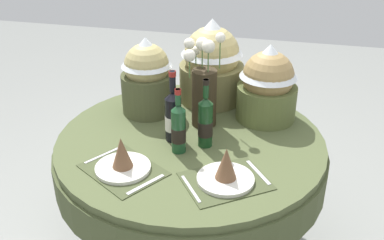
{
  "coord_description": "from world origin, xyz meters",
  "views": [
    {
      "loc": [
        0.45,
        -1.84,
        1.85
      ],
      "look_at": [
        0.0,
        0.03,
        0.83
      ],
      "focal_mm": 42.02,
      "sensor_mm": 36.0,
      "label": 1
    }
  ],
  "objects_px": {
    "wine_bottle_left": "(173,116)",
    "gift_tub_back_left": "(147,73)",
    "gift_tub_back_right": "(268,81)",
    "place_setting_right": "(226,172)",
    "flower_vase": "(204,88)",
    "gift_tub_back_centre": "(212,59)",
    "place_setting_left": "(122,161)",
    "wine_bottle_right": "(205,122)",
    "dining_table": "(190,160)",
    "wine_bottle_rear": "(179,128)"
  },
  "relations": [
    {
      "from": "gift_tub_back_left",
      "to": "flower_vase",
      "type": "bearing_deg",
      "value": -13.22
    },
    {
      "from": "wine_bottle_right",
      "to": "wine_bottle_rear",
      "type": "distance_m",
      "value": 0.13
    },
    {
      "from": "wine_bottle_left",
      "to": "gift_tub_back_right",
      "type": "xyz_separation_m",
      "value": [
        0.41,
        0.33,
        0.08
      ]
    },
    {
      "from": "gift_tub_back_left",
      "to": "gift_tub_back_centre",
      "type": "relative_size",
      "value": 0.88
    },
    {
      "from": "gift_tub_back_left",
      "to": "wine_bottle_rear",
      "type": "bearing_deg",
      "value": -53.51
    },
    {
      "from": "wine_bottle_right",
      "to": "gift_tub_back_left",
      "type": "relative_size",
      "value": 0.81
    },
    {
      "from": "gift_tub_back_centre",
      "to": "flower_vase",
      "type": "bearing_deg",
      "value": -86.11
    },
    {
      "from": "flower_vase",
      "to": "gift_tub_back_left",
      "type": "distance_m",
      "value": 0.33
    },
    {
      "from": "wine_bottle_rear",
      "to": "gift_tub_back_centre",
      "type": "relative_size",
      "value": 0.67
    },
    {
      "from": "gift_tub_back_left",
      "to": "gift_tub_back_right",
      "type": "height_order",
      "value": "gift_tub_back_left"
    },
    {
      "from": "gift_tub_back_left",
      "to": "wine_bottle_left",
      "type": "bearing_deg",
      "value": -50.72
    },
    {
      "from": "dining_table",
      "to": "place_setting_left",
      "type": "height_order",
      "value": "place_setting_left"
    },
    {
      "from": "wine_bottle_rear",
      "to": "gift_tub_back_left",
      "type": "height_order",
      "value": "gift_tub_back_left"
    },
    {
      "from": "wine_bottle_left",
      "to": "wine_bottle_rear",
      "type": "distance_m",
      "value": 0.11
    },
    {
      "from": "flower_vase",
      "to": "wine_bottle_rear",
      "type": "distance_m",
      "value": 0.3
    },
    {
      "from": "flower_vase",
      "to": "wine_bottle_right",
      "type": "relative_size",
      "value": 1.42
    },
    {
      "from": "gift_tub_back_centre",
      "to": "wine_bottle_left",
      "type": "bearing_deg",
      "value": -99.86
    },
    {
      "from": "dining_table",
      "to": "place_setting_left",
      "type": "relative_size",
      "value": 3.11
    },
    {
      "from": "gift_tub_back_centre",
      "to": "wine_bottle_rear",
      "type": "bearing_deg",
      "value": -93.17
    },
    {
      "from": "flower_vase",
      "to": "wine_bottle_right",
      "type": "bearing_deg",
      "value": -75.2
    },
    {
      "from": "place_setting_right",
      "to": "gift_tub_back_centre",
      "type": "xyz_separation_m",
      "value": [
        -0.22,
        0.77,
        0.2
      ]
    },
    {
      "from": "flower_vase",
      "to": "gift_tub_back_left",
      "type": "xyz_separation_m",
      "value": [
        -0.32,
        0.07,
        0.02
      ]
    },
    {
      "from": "wine_bottle_left",
      "to": "wine_bottle_right",
      "type": "xyz_separation_m",
      "value": [
        0.16,
        -0.02,
        -0.0
      ]
    },
    {
      "from": "flower_vase",
      "to": "wine_bottle_right",
      "type": "distance_m",
      "value": 0.22
    },
    {
      "from": "gift_tub_back_left",
      "to": "gift_tub_back_centre",
      "type": "xyz_separation_m",
      "value": [
        0.3,
        0.22,
        0.02
      ]
    },
    {
      "from": "wine_bottle_right",
      "to": "wine_bottle_rear",
      "type": "bearing_deg",
      "value": -143.19
    },
    {
      "from": "place_setting_left",
      "to": "wine_bottle_right",
      "type": "xyz_separation_m",
      "value": [
        0.3,
        0.29,
        0.08
      ]
    },
    {
      "from": "dining_table",
      "to": "gift_tub_back_centre",
      "type": "distance_m",
      "value": 0.59
    },
    {
      "from": "dining_table",
      "to": "wine_bottle_rear",
      "type": "bearing_deg",
      "value": -99.85
    },
    {
      "from": "dining_table",
      "to": "place_setting_right",
      "type": "relative_size",
      "value": 3.1
    },
    {
      "from": "place_setting_right",
      "to": "flower_vase",
      "type": "relative_size",
      "value": 0.9
    },
    {
      "from": "place_setting_left",
      "to": "wine_bottle_left",
      "type": "relative_size",
      "value": 1.21
    },
    {
      "from": "wine_bottle_left",
      "to": "wine_bottle_right",
      "type": "distance_m",
      "value": 0.16
    },
    {
      "from": "wine_bottle_right",
      "to": "dining_table",
      "type": "bearing_deg",
      "value": 148.45
    },
    {
      "from": "dining_table",
      "to": "wine_bottle_right",
      "type": "distance_m",
      "value": 0.28
    },
    {
      "from": "wine_bottle_left",
      "to": "gift_tub_back_left",
      "type": "height_order",
      "value": "gift_tub_back_left"
    },
    {
      "from": "place_setting_right",
      "to": "wine_bottle_left",
      "type": "height_order",
      "value": "wine_bottle_left"
    },
    {
      "from": "wine_bottle_rear",
      "to": "gift_tub_back_left",
      "type": "xyz_separation_m",
      "value": [
        -0.27,
        0.36,
        0.1
      ]
    },
    {
      "from": "wine_bottle_left",
      "to": "wine_bottle_rear",
      "type": "relative_size",
      "value": 1.13
    },
    {
      "from": "flower_vase",
      "to": "gift_tub_back_right",
      "type": "relative_size",
      "value": 1.17
    },
    {
      "from": "dining_table",
      "to": "place_setting_right",
      "type": "bearing_deg",
      "value": -54.38
    },
    {
      "from": "place_setting_left",
      "to": "flower_vase",
      "type": "xyz_separation_m",
      "value": [
        0.25,
        0.49,
        0.15
      ]
    },
    {
      "from": "wine_bottle_left",
      "to": "wine_bottle_right",
      "type": "relative_size",
      "value": 1.05
    },
    {
      "from": "flower_vase",
      "to": "gift_tub_back_right",
      "type": "distance_m",
      "value": 0.33
    },
    {
      "from": "dining_table",
      "to": "flower_vase",
      "type": "height_order",
      "value": "flower_vase"
    },
    {
      "from": "dining_table",
      "to": "place_setting_left",
      "type": "bearing_deg",
      "value": -122.38
    },
    {
      "from": "wine_bottle_rear",
      "to": "dining_table",
      "type": "bearing_deg",
      "value": 80.15
    },
    {
      "from": "wine_bottle_rear",
      "to": "gift_tub_back_right",
      "type": "bearing_deg",
      "value": 50.36
    },
    {
      "from": "place_setting_left",
      "to": "gift_tub_back_centre",
      "type": "relative_size",
      "value": 0.91
    },
    {
      "from": "wine_bottle_left",
      "to": "gift_tub_back_left",
      "type": "xyz_separation_m",
      "value": [
        -0.21,
        0.26,
        0.09
      ]
    }
  ]
}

